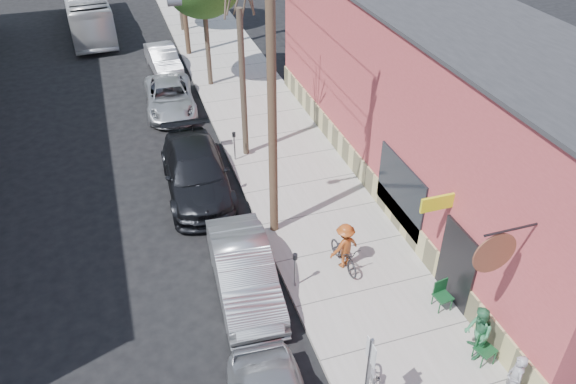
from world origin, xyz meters
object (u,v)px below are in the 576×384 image
object	(u,v)px
tree_bare	(243,86)
bus	(87,8)
car_3	(170,97)
patron_grey	(514,379)
patio_chair_b	(486,349)
parking_meter_far	(234,142)
car_4	(163,59)
parking_meter_near	(295,265)
patron_green	(478,333)
utility_pole_near	(270,86)
car_1	(244,272)
sign_post	(368,374)
car_2	(196,172)
patio_chair_a	(443,296)
cyclist	(345,246)

from	to	relation	value
tree_bare	bus	distance (m)	19.10
tree_bare	car_3	size ratio (longest dim) A/B	1.25
patron_grey	bus	world-z (taller)	bus
patio_chair_b	patron_grey	xyz separation A→B (m)	(-0.09, -1.19, 0.33)
tree_bare	parking_meter_far	bearing A→B (deg)	-146.26
car_4	parking_meter_near	bearing A→B (deg)	-89.77
patron_green	parking_meter_far	bearing A→B (deg)	-139.77
utility_pole_near	tree_bare	distance (m)	5.66
tree_bare	patio_chair_b	xyz separation A→B (m)	(3.23, -12.13, -2.55)
patron_grey	car_3	world-z (taller)	patron_grey
bus	patio_chair_b	bearing A→B (deg)	-76.74
car_1	car_4	world-z (taller)	car_1
sign_post	parking_meter_near	world-z (taller)	sign_post
utility_pole_near	car_4	distance (m)	16.09
utility_pole_near	parking_meter_near	bearing A→B (deg)	-92.85
car_1	patron_green	bearing A→B (deg)	-36.40
parking_meter_far	parking_meter_near	bearing A→B (deg)	-90.00
parking_meter_near	car_2	bearing A→B (deg)	106.70
utility_pole_near	car_4	size ratio (longest dim) A/B	2.48
tree_bare	bus	bearing A→B (deg)	107.16
tree_bare	car_2	xyz separation A→B (m)	(-2.38, -1.89, -2.32)
utility_pole_near	patio_chair_a	distance (m)	7.79
sign_post	patron_green	xyz separation A→B (m)	(3.54, 0.84, -0.87)
cyclist	car_1	xyz separation A→B (m)	(-3.19, -0.01, -0.15)
utility_pole_near	bus	distance (m)	24.25
tree_bare	car_2	bearing A→B (deg)	-141.52
sign_post	car_4	distance (m)	22.91
parking_meter_far	car_3	bearing A→B (deg)	107.94
tree_bare	bus	xyz separation A→B (m)	(-5.61, 18.18, -1.72)
patio_chair_b	patio_chair_a	bearing A→B (deg)	75.17
car_1	bus	world-z (taller)	bus
car_4	utility_pole_near	bearing A→B (deg)	-88.42
sign_post	parking_meter_far	world-z (taller)	sign_post
parking_meter_far	car_3	xyz separation A→B (m)	(-1.80, 5.57, -0.32)
parking_meter_far	patron_grey	distance (m)	13.47
utility_pole_near	car_3	distance (m)	11.57
utility_pole_near	bus	world-z (taller)	utility_pole_near
patio_chair_a	patron_grey	world-z (taller)	patron_grey
bus	patron_green	bearing A→B (deg)	-76.84
parking_meter_near	patio_chair_b	bearing A→B (deg)	-47.63
tree_bare	car_4	distance (m)	10.61
patio_chair_a	patio_chair_b	bearing A→B (deg)	-96.78
car_1	car_4	distance (m)	17.73
patron_green	utility_pole_near	bearing A→B (deg)	-129.72
parking_meter_near	patio_chair_a	bearing A→B (deg)	-30.02
car_3	bus	world-z (taller)	bus
patron_grey	patron_green	world-z (taller)	patron_green
patio_chair_b	sign_post	bearing A→B (deg)	172.43
cyclist	car_3	xyz separation A→B (m)	(-3.54, 12.81, -0.27)
parking_meter_near	tree_bare	distance (m)	8.30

